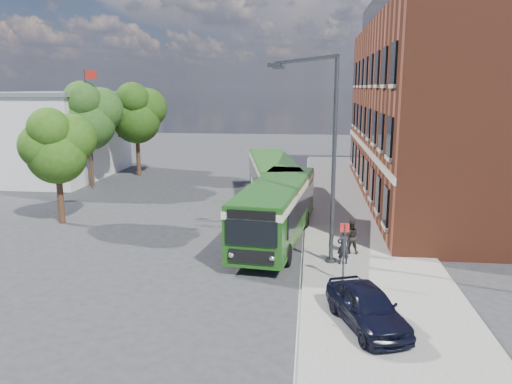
# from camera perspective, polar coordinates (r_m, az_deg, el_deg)

# --- Properties ---
(ground) EXTENTS (120.00, 120.00, 0.00)m
(ground) POSITION_cam_1_polar(r_m,az_deg,el_deg) (24.74, -3.85, -6.28)
(ground) COLOR #2C2C2E
(ground) RESTS_ON ground
(pavement) EXTENTS (6.00, 48.00, 0.15)m
(pavement) POSITION_cam_1_polar(r_m,az_deg,el_deg) (32.17, 11.09, -2.05)
(pavement) COLOR gray
(pavement) RESTS_ON ground
(kerb_line) EXTENTS (0.12, 48.00, 0.01)m
(kerb_line) POSITION_cam_1_polar(r_m,az_deg,el_deg) (32.07, 5.65, -2.05)
(kerb_line) COLOR beige
(kerb_line) RESTS_ON ground
(brick_office) EXTENTS (12.10, 26.00, 14.20)m
(brick_office) POSITION_cam_1_polar(r_m,az_deg,el_deg) (36.47, 22.20, 9.88)
(brick_office) COLOR brown
(brick_office) RESTS_ON ground
(white_building) EXTENTS (9.40, 13.40, 7.30)m
(white_building) POSITION_cam_1_polar(r_m,az_deg,el_deg) (46.92, -22.12, 6.09)
(white_building) COLOR silver
(white_building) RESTS_ON ground
(flagpole) EXTENTS (0.95, 0.10, 9.00)m
(flagpole) POSITION_cam_1_polar(r_m,az_deg,el_deg) (39.88, -18.58, 7.32)
(flagpole) COLOR #35373A
(flagpole) RESTS_ON ground
(street_lamp) EXTENTS (2.96, 2.38, 9.00)m
(street_lamp) POSITION_cam_1_polar(r_m,az_deg,el_deg) (21.34, 7.93, 3.93)
(street_lamp) COLOR #35373A
(street_lamp) RESTS_ON ground
(bus_stop_sign) EXTENTS (0.35, 0.08, 2.52)m
(bus_stop_sign) POSITION_cam_1_polar(r_m,az_deg,el_deg) (19.97, 10.02, -6.38)
(bus_stop_sign) COLOR #35373A
(bus_stop_sign) RESTS_ON ground
(bus_front) EXTENTS (3.82, 10.90, 3.02)m
(bus_front) POSITION_cam_1_polar(r_m,az_deg,el_deg) (25.15, 2.33, -1.62)
(bus_front) COLOR #1C4E15
(bus_front) RESTS_ON ground
(bus_rear) EXTENTS (4.51, 11.49, 3.02)m
(bus_rear) POSITION_cam_1_polar(r_m,az_deg,el_deg) (33.75, 1.94, 1.87)
(bus_rear) COLOR #256218
(bus_rear) RESTS_ON ground
(parked_car) EXTENTS (2.82, 4.27, 1.35)m
(parked_car) POSITION_cam_1_polar(r_m,az_deg,el_deg) (16.77, 12.56, -12.64)
(parked_car) COLOR black
(parked_car) RESTS_ON pavement
(pedestrian_a) EXTENTS (0.65, 0.50, 1.57)m
(pedestrian_a) POSITION_cam_1_polar(r_m,az_deg,el_deg) (22.06, 9.95, -6.17)
(pedestrian_a) COLOR black
(pedestrian_a) RESTS_ON pavement
(pedestrian_b) EXTENTS (0.81, 0.65, 1.58)m
(pedestrian_b) POSITION_cam_1_polar(r_m,az_deg,el_deg) (23.51, 10.75, -5.05)
(pedestrian_b) COLOR black
(pedestrian_b) RESTS_ON pavement
(tree_left) EXTENTS (3.93, 3.74, 6.64)m
(tree_left) POSITION_cam_1_polar(r_m,az_deg,el_deg) (30.20, -21.83, 4.95)
(tree_left) COLOR #382214
(tree_left) RESTS_ON ground
(tree_mid) EXTENTS (4.85, 4.61, 8.19)m
(tree_mid) POSITION_cam_1_polar(r_m,az_deg,el_deg) (41.11, -18.62, 8.29)
(tree_mid) COLOR #382214
(tree_mid) RESTS_ON ground
(tree_right) EXTENTS (4.81, 4.57, 8.12)m
(tree_right) POSITION_cam_1_polar(r_m,az_deg,el_deg) (45.01, -13.48, 8.79)
(tree_right) COLOR #382214
(tree_right) RESTS_ON ground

